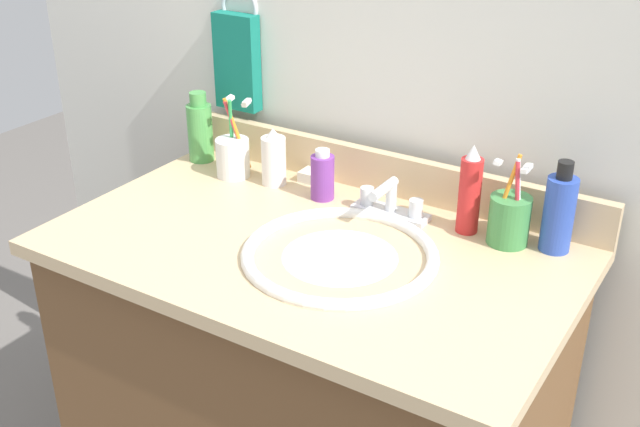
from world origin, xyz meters
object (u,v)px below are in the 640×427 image
object	(u,v)px
bottle_toner_green	(200,130)
bottle_cream_purple	(322,176)
hand_towel	(237,62)
bottle_spray_red	(470,192)
soap_bar	(315,177)
bottle_lotion_white	(274,159)
faucet	(390,204)
bottle_shampoo_blue	(559,212)
cup_green	(509,219)
cup_white_ceramic	(233,156)

from	to	relation	value
bottle_toner_green	bottle_cream_purple	world-z (taller)	bottle_toner_green
hand_towel	bottle_spray_red	distance (m)	0.64
soap_bar	bottle_lotion_white	bearing A→B (deg)	-141.94
bottle_spray_red	bottle_lotion_white	distance (m)	0.45
bottle_lotion_white	bottle_cream_purple	bearing A→B (deg)	-2.87
hand_towel	faucet	bearing A→B (deg)	-14.66
bottle_spray_red	bottle_lotion_white	xyz separation A→B (m)	(-0.44, -0.01, -0.02)
bottle_lotion_white	soap_bar	world-z (taller)	bottle_lotion_white
bottle_cream_purple	bottle_lotion_white	xyz separation A→B (m)	(-0.13, 0.01, 0.01)
bottle_shampoo_blue	bottle_lotion_white	bearing A→B (deg)	-177.02
bottle_shampoo_blue	cup_green	xyz separation A→B (m)	(-0.08, -0.02, -0.03)
bottle_spray_red	bottle_cream_purple	size ratio (longest dim) A/B	1.63
hand_towel	cup_white_ceramic	size ratio (longest dim) A/B	1.20
bottle_cream_purple	bottle_lotion_white	bearing A→B (deg)	177.13
bottle_spray_red	bottle_shampoo_blue	world-z (taller)	bottle_spray_red
bottle_cream_purple	bottle_shampoo_blue	xyz separation A→B (m)	(0.48, 0.04, 0.03)
hand_towel	faucet	size ratio (longest dim) A/B	1.38
bottle_shampoo_blue	soap_bar	size ratio (longest dim) A/B	2.75
bottle_cream_purple	bottle_shampoo_blue	bearing A→B (deg)	4.54
hand_towel	soap_bar	size ratio (longest dim) A/B	3.44
bottle_toner_green	cup_white_ceramic	distance (m)	0.13
hand_towel	soap_bar	distance (m)	0.33
bottle_toner_green	bottle_cream_purple	size ratio (longest dim) A/B	1.50
bottle_lotion_white	bottle_spray_red	bearing A→B (deg)	1.86
faucet	cup_white_ceramic	bearing A→B (deg)	-179.63
soap_bar	bottle_spray_red	bearing A→B (deg)	-6.19
faucet	bottle_toner_green	bearing A→B (deg)	176.43
bottle_lotion_white	cup_green	world-z (taller)	cup_green
faucet	soap_bar	distance (m)	0.23
faucet	bottle_cream_purple	distance (m)	0.16
bottle_shampoo_blue	cup_green	distance (m)	0.09
faucet	bottle_lotion_white	xyz separation A→B (m)	(-0.29, 0.01, 0.03)
bottle_spray_red	soap_bar	size ratio (longest dim) A/B	2.79
bottle_toner_green	bottle_lotion_white	size ratio (longest dim) A/B	1.28
faucet	cup_green	world-z (taller)	cup_green
faucet	cup_white_ceramic	world-z (taller)	cup_white_ceramic
bottle_spray_red	bottle_shampoo_blue	size ratio (longest dim) A/B	1.01
hand_towel	bottle_lotion_white	bearing A→B (deg)	-32.58
bottle_lotion_white	bottle_toner_green	bearing A→B (deg)	174.21
cup_white_ceramic	cup_green	bearing A→B (deg)	2.00
faucet	bottle_spray_red	distance (m)	0.17
faucet	bottle_toner_green	size ratio (longest dim) A/B	0.98
bottle_toner_green	bottle_cream_purple	distance (m)	0.35
bottle_toner_green	cup_green	bearing A→B (deg)	-0.95
faucet	bottle_toner_green	distance (m)	0.51
bottle_toner_green	cup_green	world-z (taller)	cup_green
bottle_toner_green	cup_white_ceramic	xyz separation A→B (m)	(0.12, -0.03, -0.03)
bottle_lotion_white	soap_bar	distance (m)	0.10
soap_bar	bottle_cream_purple	bearing A→B (deg)	-46.52
cup_white_ceramic	soap_bar	size ratio (longest dim) A/B	2.87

